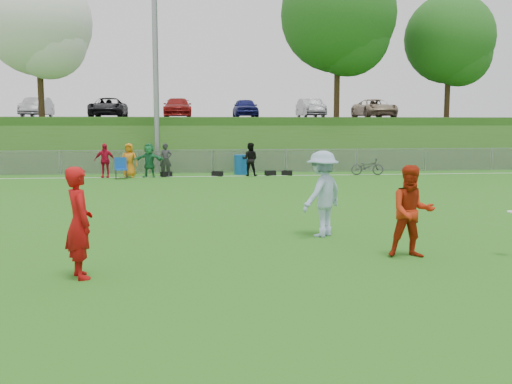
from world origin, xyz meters
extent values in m
plane|color=#276916|center=(0.00, 0.00, 0.00)|extent=(120.00, 120.00, 0.00)
cube|color=white|center=(0.00, 18.00, 0.01)|extent=(60.00, 0.10, 0.01)
cube|color=gray|center=(0.00, 20.00, 0.60)|extent=(58.00, 0.02, 1.20)
cube|color=gray|center=(0.00, 20.00, 1.25)|extent=(58.00, 0.04, 0.04)
cylinder|color=gray|center=(-3.00, 20.80, 6.00)|extent=(0.30, 0.30, 12.00)
cube|color=#275417|center=(0.00, 31.00, 1.50)|extent=(120.00, 18.00, 3.00)
cube|color=black|center=(0.00, 33.00, 3.05)|extent=(120.00, 12.00, 0.10)
cylinder|color=black|center=(-10.00, 25.00, 6.75)|extent=(0.36, 0.36, 7.50)
sphere|color=white|center=(-10.00, 25.00, 8.62)|extent=(6.30, 6.30, 6.30)
sphere|color=white|center=(-9.40, 24.70, 7.50)|extent=(4.50, 4.50, 4.50)
cylinder|color=black|center=(8.00, 24.50, 7.25)|extent=(0.36, 0.36, 8.50)
sphere|color=#164C14|center=(8.00, 24.50, 9.38)|extent=(7.14, 7.14, 7.14)
sphere|color=#164C14|center=(8.60, 24.20, 8.10)|extent=(5.10, 5.10, 5.10)
cylinder|color=black|center=(16.00, 26.00, 6.50)|extent=(0.36, 0.36, 7.00)
sphere|color=#164C14|center=(16.00, 26.00, 8.25)|extent=(5.88, 5.88, 5.88)
sphere|color=#164C14|center=(16.60, 25.70, 7.20)|extent=(4.20, 4.20, 4.20)
imported|color=#97979C|center=(-12.00, 32.00, 3.82)|extent=(1.52, 4.37, 1.44)
imported|color=black|center=(-7.00, 32.00, 3.82)|extent=(2.39, 5.18, 1.44)
imported|color=maroon|center=(-2.00, 32.00, 3.82)|extent=(2.02, 4.96, 1.44)
imported|color=navy|center=(3.00, 32.00, 3.82)|extent=(1.70, 4.23, 1.44)
imported|color=gray|center=(8.00, 32.00, 3.82)|extent=(1.52, 4.37, 1.44)
imported|color=tan|center=(13.00, 32.00, 3.82)|extent=(2.39, 5.18, 1.44)
imported|color=red|center=(-5.44, 18.00, 0.85)|extent=(1.00, 0.43, 1.69)
imported|color=orange|center=(-4.26, 18.00, 0.85)|extent=(0.88, 0.63, 1.69)
imported|color=#1F7540|center=(-3.28, 18.00, 0.85)|extent=(1.64, 0.80, 1.69)
imported|color=#2A2A2C|center=(-2.46, 18.00, 0.85)|extent=(0.64, 0.44, 1.69)
imported|color=black|center=(1.78, 18.00, 0.85)|extent=(0.98, 0.85, 1.69)
cube|color=black|center=(-2.45, 18.10, 0.13)|extent=(0.62, 0.52, 0.26)
cube|color=black|center=(0.12, 18.10, 0.13)|extent=(0.61, 0.46, 0.26)
cube|color=black|center=(2.85, 18.10, 0.13)|extent=(0.58, 0.35, 0.26)
cube|color=black|center=(3.71, 18.10, 0.13)|extent=(0.60, 0.41, 0.26)
imported|color=#AE0C0C|center=(-3.30, -0.87, 0.96)|extent=(0.71, 0.83, 1.93)
imported|color=#A9230B|center=(2.97, -0.10, 0.92)|extent=(0.98, 0.82, 1.84)
imported|color=#97B1D2|center=(1.71, 2.22, 1.01)|extent=(1.47, 1.43, 2.02)
cylinder|color=#0E4C99|center=(1.41, 19.00, 0.52)|extent=(0.83, 0.83, 1.03)
cube|color=#0F4AA5|center=(-4.57, 17.20, 0.46)|extent=(0.67, 0.67, 0.06)
cube|color=#0F4AA5|center=(-4.62, 17.47, 0.74)|extent=(0.57, 0.15, 0.57)
imported|color=#313033|center=(7.91, 17.85, 0.44)|extent=(1.73, 0.82, 0.87)
camera|label=1|loc=(-1.47, -10.79, 2.65)|focal=40.00mm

